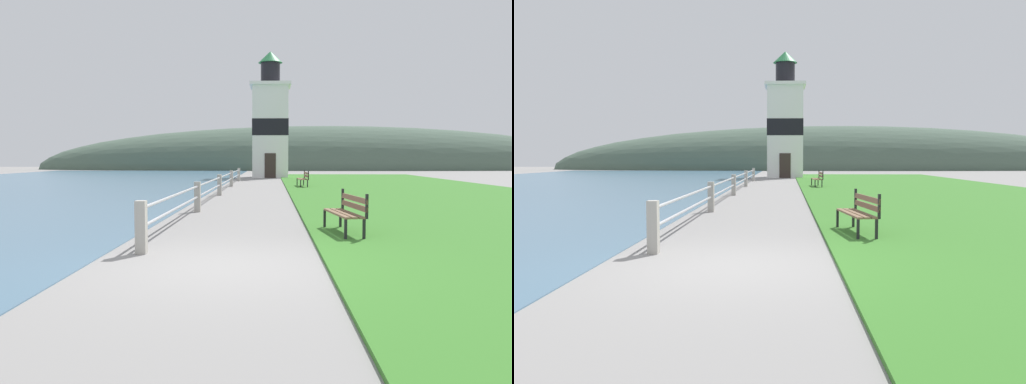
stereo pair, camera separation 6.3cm
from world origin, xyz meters
The scene contains 7 objects.
ground_plane centered at (0.00, 0.00, 0.00)m, with size 160.00×160.00×0.00m, color gray.
grass_verge centered at (7.58, 16.12, 0.03)m, with size 12.00×48.36×0.06m.
seawall_railing centered at (-1.48, 14.20, 0.55)m, with size 0.18×26.59×0.92m.
park_bench_near centered at (2.37, 3.16, 0.54)m, with size 0.70×1.80×0.94m.
park_bench_midway centered at (2.58, 20.18, 0.54)m, with size 0.56×1.94×0.94m.
lighthouse centered at (0.72, 34.20, 4.42)m, with size 3.33×3.33×10.35m.
distant_hillside centered at (8.00, 62.24, 0.00)m, with size 80.00×16.00×12.00m.
Camera 1 is at (0.74, -7.41, 1.65)m, focal length 35.00 mm.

